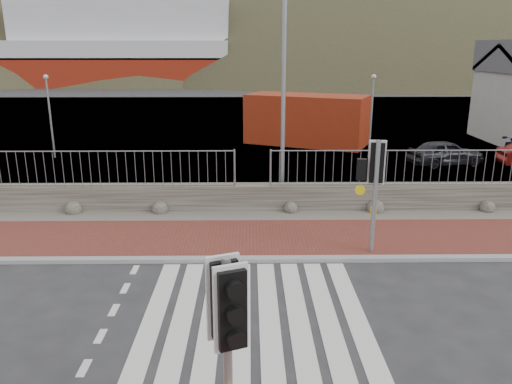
{
  "coord_description": "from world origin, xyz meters",
  "views": [
    {
      "loc": [
        -0.09,
        -9.03,
        5.39
      ],
      "look_at": [
        0.06,
        3.0,
        1.89
      ],
      "focal_mm": 35.0,
      "sensor_mm": 36.0,
      "label": 1
    }
  ],
  "objects_px": {
    "streetlight": "(288,63)",
    "car_a": "(445,153)",
    "traffic_signal_near": "(227,321)",
    "shipping_container": "(307,120)",
    "traffic_signal_far": "(375,173)",
    "ferry": "(83,47)"
  },
  "relations": [
    {
      "from": "streetlight",
      "to": "ferry",
      "type": "bearing_deg",
      "value": 97.89
    },
    {
      "from": "traffic_signal_near",
      "to": "shipping_container",
      "type": "height_order",
      "value": "traffic_signal_near"
    },
    {
      "from": "traffic_signal_near",
      "to": "car_a",
      "type": "xyz_separation_m",
      "value": [
        9.54,
        17.56,
        -1.56
      ]
    },
    {
      "from": "ferry",
      "to": "car_a",
      "type": "xyz_separation_m",
      "value": [
        33.81,
        -53.92,
        -4.76
      ]
    },
    {
      "from": "traffic_signal_far",
      "to": "streetlight",
      "type": "height_order",
      "value": "streetlight"
    },
    {
      "from": "ferry",
      "to": "traffic_signal_far",
      "type": "xyz_separation_m",
      "value": [
        27.8,
        -64.43,
        -3.1
      ]
    },
    {
      "from": "shipping_container",
      "to": "car_a",
      "type": "relative_size",
      "value": 1.91
    },
    {
      "from": "traffic_signal_near",
      "to": "streetlight",
      "type": "height_order",
      "value": "streetlight"
    },
    {
      "from": "streetlight",
      "to": "traffic_signal_near",
      "type": "bearing_deg",
      "value": -113.15
    },
    {
      "from": "shipping_container",
      "to": "traffic_signal_far",
      "type": "bearing_deg",
      "value": -65.86
    },
    {
      "from": "shipping_container",
      "to": "car_a",
      "type": "height_order",
      "value": "shipping_container"
    },
    {
      "from": "traffic_signal_near",
      "to": "streetlight",
      "type": "xyz_separation_m",
      "value": [
        1.57,
        11.73,
        2.72
      ]
    },
    {
      "from": "traffic_signal_near",
      "to": "car_a",
      "type": "relative_size",
      "value": 0.85
    },
    {
      "from": "streetlight",
      "to": "car_a",
      "type": "bearing_deg",
      "value": 20.73
    },
    {
      "from": "shipping_container",
      "to": "streetlight",
      "type": "bearing_deg",
      "value": -75.63
    },
    {
      "from": "ferry",
      "to": "streetlight",
      "type": "xyz_separation_m",
      "value": [
        25.85,
        -59.76,
        -0.48
      ]
    },
    {
      "from": "streetlight",
      "to": "shipping_container",
      "type": "distance_m",
      "value": 12.06
    },
    {
      "from": "ferry",
      "to": "streetlight",
      "type": "bearing_deg",
      "value": -66.61
    },
    {
      "from": "streetlight",
      "to": "shipping_container",
      "type": "relative_size",
      "value": 1.29
    },
    {
      "from": "traffic_signal_near",
      "to": "streetlight",
      "type": "relative_size",
      "value": 0.35
    },
    {
      "from": "ferry",
      "to": "shipping_container",
      "type": "height_order",
      "value": "ferry"
    },
    {
      "from": "shipping_container",
      "to": "car_a",
      "type": "distance_m",
      "value": 8.2
    }
  ]
}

